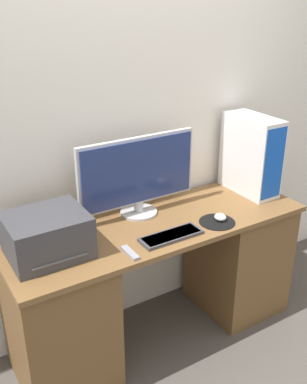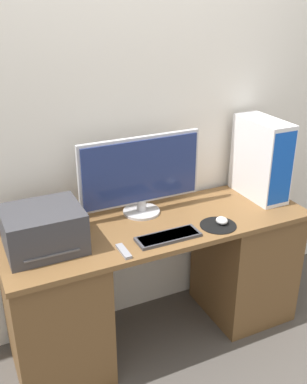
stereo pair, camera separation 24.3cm
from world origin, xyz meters
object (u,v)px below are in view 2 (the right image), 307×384
(keyboard, at_px, (168,237))
(mouse, at_px, (222,221))
(monitor, at_px, (141,174))
(printer, at_px, (43,229))
(remote_control, at_px, (124,251))
(computer_tower, at_px, (261,159))

(keyboard, xyz_separation_m, mouse, (0.34, 0.01, 0.01))
(monitor, distance_m, keyboard, 0.41)
(monitor, bearing_deg, printer, -165.60)
(mouse, height_order, printer, printer)
(printer, relative_size, remote_control, 2.78)
(computer_tower, height_order, printer, computer_tower)
(computer_tower, bearing_deg, remote_control, -165.18)
(mouse, relative_size, printer, 0.19)
(monitor, relative_size, keyboard, 2.10)
(printer, bearing_deg, monitor, 14.40)
(mouse, xyz_separation_m, computer_tower, (0.42, 0.23, 0.22))
(keyboard, relative_size, computer_tower, 0.70)
(computer_tower, bearing_deg, mouse, -151.32)
(printer, height_order, remote_control, printer)
(mouse, distance_m, remote_control, 0.61)
(keyboard, bearing_deg, mouse, 1.84)
(mouse, height_order, remote_control, mouse)
(monitor, bearing_deg, mouse, -43.25)
(computer_tower, bearing_deg, printer, -177.52)
(monitor, height_order, printer, monitor)
(keyboard, bearing_deg, remote_control, -173.56)
(printer, bearing_deg, remote_control, -31.85)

